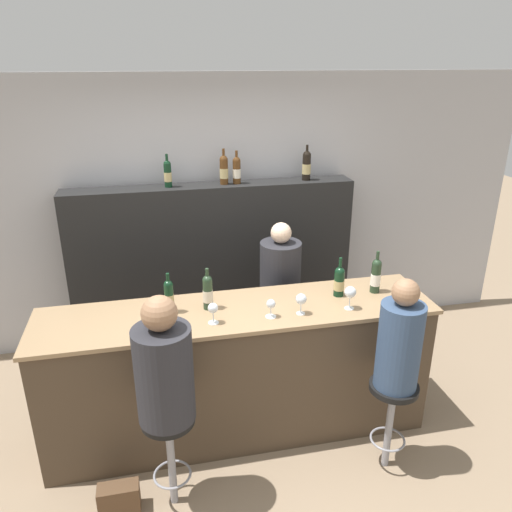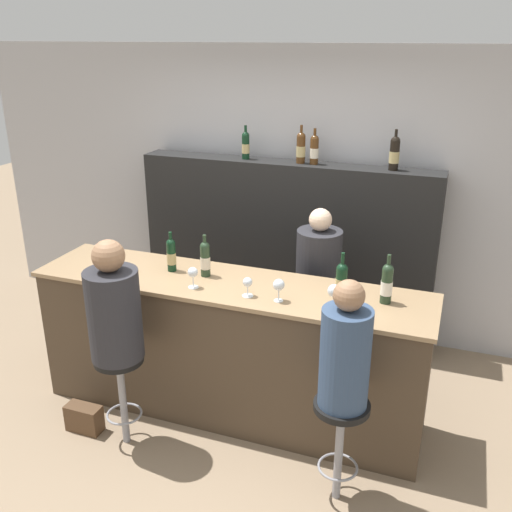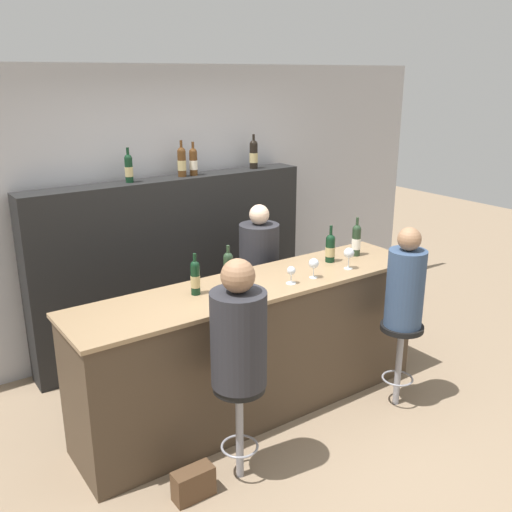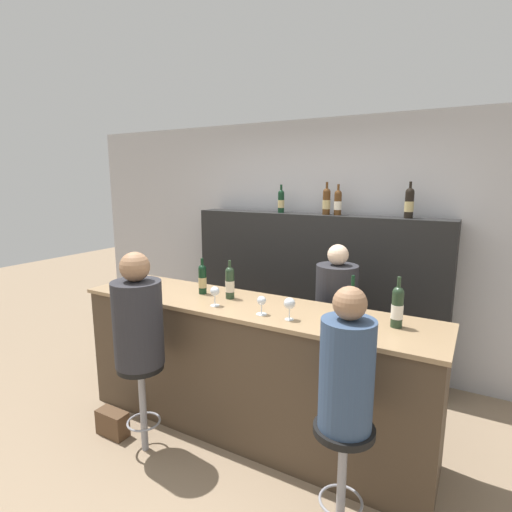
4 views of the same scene
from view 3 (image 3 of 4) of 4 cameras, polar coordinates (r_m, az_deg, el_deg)
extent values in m
plane|color=#8C755B|center=(4.45, 2.38, -16.65)|extent=(16.00, 16.00, 0.00)
cube|color=#B2B2B7|center=(5.40, -9.52, 4.54)|extent=(6.40, 0.05, 2.60)
cube|color=#473828|center=(4.40, 0.01, -9.32)|extent=(2.80, 0.61, 1.02)
cube|color=#997A56|center=(4.19, 0.02, -2.91)|extent=(2.84, 0.65, 0.03)
cube|color=black|center=(5.34, -8.20, -0.94)|extent=(2.66, 0.28, 1.64)
cylinder|color=black|center=(3.96, -6.08, -2.39)|extent=(0.06, 0.06, 0.21)
cylinder|color=tan|center=(3.97, -6.08, -2.54)|extent=(0.07, 0.07, 0.08)
sphere|color=black|center=(3.93, -6.13, -0.94)|extent=(0.06, 0.06, 0.06)
cylinder|color=black|center=(3.91, -6.16, -0.26)|extent=(0.02, 0.02, 0.07)
cylinder|color=#233823|center=(4.09, -2.79, -1.59)|extent=(0.07, 0.07, 0.22)
cylinder|color=beige|center=(4.09, -2.78, -1.74)|extent=(0.07, 0.07, 0.09)
sphere|color=#233823|center=(4.05, -2.81, -0.12)|extent=(0.07, 0.07, 0.07)
cylinder|color=#233823|center=(4.04, -2.82, 0.56)|extent=(0.02, 0.02, 0.07)
cylinder|color=black|center=(4.66, 7.43, 0.56)|extent=(0.08, 0.08, 0.19)
cylinder|color=tan|center=(4.67, 7.42, 0.45)|extent=(0.08, 0.08, 0.08)
sphere|color=black|center=(4.64, 7.47, 1.69)|extent=(0.08, 0.08, 0.08)
cylinder|color=black|center=(4.62, 7.51, 2.45)|extent=(0.02, 0.02, 0.10)
cylinder|color=#233823|center=(4.85, 9.99, 1.36)|extent=(0.07, 0.07, 0.23)
cylinder|color=white|center=(4.86, 9.98, 1.23)|extent=(0.08, 0.08, 0.09)
sphere|color=#233823|center=(4.82, 10.06, 2.67)|extent=(0.07, 0.07, 0.07)
cylinder|color=#233823|center=(4.81, 10.10, 3.33)|extent=(0.02, 0.02, 0.09)
cylinder|color=black|center=(4.96, -12.59, 8.35)|extent=(0.07, 0.07, 0.20)
cylinder|color=tan|center=(4.97, -12.58, 8.24)|extent=(0.07, 0.07, 0.08)
sphere|color=black|center=(4.95, -12.67, 9.52)|extent=(0.07, 0.07, 0.07)
cylinder|color=black|center=(4.94, -12.71, 10.11)|extent=(0.02, 0.02, 0.08)
cylinder|color=#4C2D14|center=(5.17, -7.43, 9.11)|extent=(0.08, 0.08, 0.22)
cylinder|color=tan|center=(5.17, -7.42, 8.98)|extent=(0.08, 0.08, 0.09)
sphere|color=#4C2D14|center=(5.16, -7.48, 10.33)|extent=(0.08, 0.08, 0.08)
cylinder|color=#4C2D14|center=(5.15, -7.50, 10.95)|extent=(0.02, 0.02, 0.08)
cylinder|color=#4C2D14|center=(5.23, -6.28, 9.16)|extent=(0.07, 0.07, 0.21)
cylinder|color=beige|center=(5.23, -6.27, 9.05)|extent=(0.07, 0.07, 0.08)
sphere|color=#4C2D14|center=(5.21, -6.32, 10.29)|extent=(0.07, 0.07, 0.07)
cylinder|color=#4C2D14|center=(5.21, -6.34, 10.87)|extent=(0.02, 0.02, 0.08)
cylinder|color=black|center=(5.57, -0.24, 9.93)|extent=(0.08, 0.08, 0.23)
cylinder|color=tan|center=(5.58, -0.24, 9.81)|extent=(0.08, 0.08, 0.09)
sphere|color=black|center=(5.56, -0.24, 11.11)|extent=(0.08, 0.08, 0.08)
cylinder|color=black|center=(5.55, -0.24, 11.68)|extent=(0.02, 0.02, 0.08)
cylinder|color=silver|center=(3.96, -0.99, -3.90)|extent=(0.07, 0.07, 0.00)
cylinder|color=silver|center=(3.95, -1.00, -3.35)|extent=(0.01, 0.01, 0.08)
sphere|color=silver|center=(3.92, -1.00, -2.40)|extent=(0.07, 0.07, 0.07)
cylinder|color=silver|center=(4.18, 3.52, -2.73)|extent=(0.08, 0.08, 0.00)
cylinder|color=silver|center=(4.17, 3.53, -2.27)|extent=(0.01, 0.01, 0.07)
sphere|color=silver|center=(4.15, 3.55, -1.46)|extent=(0.06, 0.06, 0.06)
cylinder|color=silver|center=(4.31, 5.75, -2.15)|extent=(0.06, 0.06, 0.00)
cylinder|color=silver|center=(4.30, 5.77, -1.65)|extent=(0.01, 0.01, 0.08)
sphere|color=silver|center=(4.27, 5.80, -0.73)|extent=(0.08, 0.08, 0.08)
cylinder|color=silver|center=(4.54, 9.20, -1.24)|extent=(0.07, 0.07, 0.00)
cylinder|color=silver|center=(4.53, 9.23, -0.68)|extent=(0.01, 0.01, 0.09)
sphere|color=silver|center=(4.50, 9.28, 0.31)|extent=(0.08, 0.08, 0.08)
cylinder|color=gray|center=(3.82, -1.65, -17.31)|extent=(0.05, 0.05, 0.65)
torus|color=gray|center=(3.88, -1.64, -18.48)|extent=(0.25, 0.25, 0.02)
cylinder|color=black|center=(3.63, -1.70, -12.88)|extent=(0.33, 0.33, 0.04)
cylinder|color=#28282D|center=(3.48, -1.75, -8.30)|extent=(0.35, 0.35, 0.61)
sphere|color=#936B4C|center=(3.32, -1.82, -1.99)|extent=(0.21, 0.21, 0.21)
cylinder|color=gray|center=(4.68, 14.05, -10.74)|extent=(0.05, 0.05, 0.65)
torus|color=gray|center=(4.73, 13.96, -11.77)|extent=(0.25, 0.25, 0.02)
cylinder|color=black|center=(4.53, 14.38, -6.92)|extent=(0.33, 0.33, 0.04)
cylinder|color=#334766|center=(4.41, 14.69, -3.16)|extent=(0.28, 0.28, 0.60)
sphere|color=#936B4C|center=(4.29, 15.09, 1.65)|extent=(0.17, 0.17, 0.17)
cylinder|color=#28282D|center=(5.08, 0.31, -3.86)|extent=(0.35, 0.35, 1.29)
sphere|color=beige|center=(4.86, 0.32, 4.17)|extent=(0.17, 0.17, 0.17)
cube|color=#513823|center=(3.81, -6.27, -21.68)|extent=(0.26, 0.12, 0.20)
camera|label=1|loc=(1.73, 54.33, 17.51)|focal=35.00mm
camera|label=2|loc=(3.69, 58.81, 11.80)|focal=40.00mm
camera|label=4|loc=(3.85, 43.74, 4.79)|focal=28.00mm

